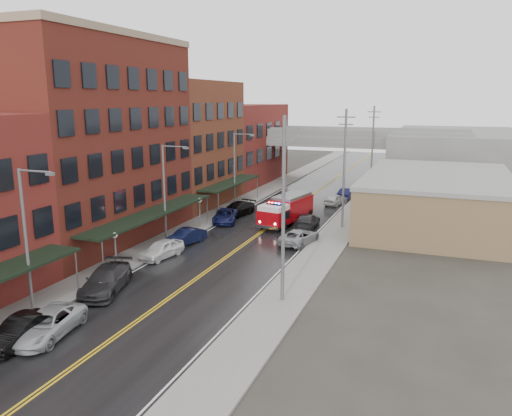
% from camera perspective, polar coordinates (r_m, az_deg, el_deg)
% --- Properties ---
extents(ground, '(220.00, 220.00, 0.00)m').
position_cam_1_polar(ground, '(25.20, -25.81, -19.98)').
color(ground, '#2D2B26').
rests_on(ground, ground).
extents(road, '(11.00, 160.00, 0.02)m').
position_cam_1_polar(road, '(48.80, 0.32, -2.99)').
color(road, black).
rests_on(road, ground).
extents(sidewalk_left, '(3.00, 160.00, 0.15)m').
position_cam_1_polar(sidewalk_left, '(51.69, -7.30, -2.14)').
color(sidewalk_left, slate).
rests_on(sidewalk_left, ground).
extents(sidewalk_right, '(3.00, 160.00, 0.15)m').
position_cam_1_polar(sidewalk_right, '(46.85, 8.74, -3.72)').
color(sidewalk_right, slate).
rests_on(sidewalk_right, ground).
extents(curb_left, '(0.30, 160.00, 0.15)m').
position_cam_1_polar(curb_left, '(50.95, -5.66, -2.31)').
color(curb_left, gray).
rests_on(curb_left, ground).
extents(curb_right, '(0.30, 160.00, 0.15)m').
position_cam_1_polar(curb_right, '(47.19, 6.77, -3.54)').
color(curb_right, gray).
rests_on(curb_right, ground).
extents(brick_building_b, '(9.00, 20.00, 18.00)m').
position_cam_1_polar(brick_building_b, '(47.66, -18.04, 7.03)').
color(brick_building_b, '#5A1E18').
rests_on(brick_building_b, ground).
extents(brick_building_c, '(9.00, 15.00, 15.00)m').
position_cam_1_polar(brick_building_c, '(62.38, -7.87, 7.27)').
color(brick_building_c, brown).
rests_on(brick_building_c, ground).
extents(brick_building_far, '(9.00, 20.00, 12.00)m').
position_cam_1_polar(brick_building_far, '(78.28, -1.70, 7.31)').
color(brick_building_far, maroon).
rests_on(brick_building_far, ground).
extents(tan_building, '(14.00, 22.00, 5.00)m').
position_cam_1_polar(tan_building, '(55.12, 19.91, 0.71)').
color(tan_building, olive).
rests_on(tan_building, ground).
extents(right_far_block, '(18.00, 30.00, 8.00)m').
position_cam_1_polar(right_far_block, '(84.61, 21.76, 5.46)').
color(right_far_block, slate).
rests_on(right_far_block, ground).
extents(awning_1, '(2.60, 18.00, 3.09)m').
position_cam_1_polar(awning_1, '(45.23, -11.75, -0.61)').
color(awning_1, black).
rests_on(awning_1, ground).
extents(awning_2, '(2.60, 13.00, 3.09)m').
position_cam_1_polar(awning_2, '(60.42, -2.88, 2.89)').
color(awning_2, black).
rests_on(awning_2, ground).
extents(globe_lamp_1, '(0.44, 0.44, 3.12)m').
position_cam_1_polar(globe_lamp_1, '(39.22, -15.81, -3.86)').
color(globe_lamp_1, '#59595B').
rests_on(globe_lamp_1, ground).
extents(globe_lamp_2, '(0.44, 0.44, 3.12)m').
position_cam_1_polar(globe_lamp_2, '(50.76, -6.47, 0.21)').
color(globe_lamp_2, '#59595B').
rests_on(globe_lamp_2, ground).
extents(street_lamp_0, '(2.64, 0.22, 9.00)m').
position_cam_1_polar(street_lamp_0, '(32.77, -24.58, -2.51)').
color(street_lamp_0, '#59595B').
rests_on(street_lamp_0, ground).
extents(street_lamp_1, '(2.64, 0.22, 9.00)m').
position_cam_1_polar(street_lamp_1, '(45.14, -10.19, 2.28)').
color(street_lamp_1, '#59595B').
rests_on(street_lamp_1, ground).
extents(street_lamp_2, '(2.64, 0.22, 9.00)m').
position_cam_1_polar(street_lamp_2, '(59.27, -2.26, 4.86)').
color(street_lamp_2, '#59595B').
rests_on(street_lamp_2, ground).
extents(utility_pole_0, '(1.80, 0.24, 12.00)m').
position_cam_1_polar(utility_pole_0, '(31.24, 3.15, 0.05)').
color(utility_pole_0, '#59595B').
rests_on(utility_pole_0, ground).
extents(utility_pole_1, '(1.80, 0.24, 12.00)m').
position_cam_1_polar(utility_pole_1, '(50.40, 10.05, 4.62)').
color(utility_pole_1, '#59595B').
rests_on(utility_pole_1, ground).
extents(utility_pole_2, '(1.80, 0.24, 12.00)m').
position_cam_1_polar(utility_pole_2, '(70.03, 13.15, 6.64)').
color(utility_pole_2, '#59595B').
rests_on(utility_pole_2, ground).
extents(overpass, '(40.00, 10.00, 7.50)m').
position_cam_1_polar(overpass, '(78.16, 8.57, 7.16)').
color(overpass, slate).
rests_on(overpass, ground).
extents(fire_truck, '(4.35, 8.42, 2.96)m').
position_cam_1_polar(fire_truck, '(52.49, 3.46, -0.12)').
color(fire_truck, '#9B070D').
rests_on(fire_truck, ground).
extents(parked_car_left_1, '(1.93, 4.54, 1.46)m').
position_cam_1_polar(parked_car_left_1, '(30.53, -25.26, -12.53)').
color(parked_car_left_1, black).
rests_on(parked_car_left_1, ground).
extents(parked_car_left_2, '(3.22, 5.53, 1.45)m').
position_cam_1_polar(parked_car_left_2, '(30.74, -22.78, -12.13)').
color(parked_car_left_2, '#A5A8AD').
rests_on(parked_car_left_2, ground).
extents(parked_car_left_3, '(3.85, 6.16, 1.66)m').
position_cam_1_polar(parked_car_left_3, '(35.97, -16.77, -7.89)').
color(parked_car_left_3, '#262528').
rests_on(parked_car_left_3, ground).
extents(parked_car_left_4, '(2.48, 4.60, 1.49)m').
position_cam_1_polar(parked_car_left_4, '(42.28, -10.73, -4.64)').
color(parked_car_left_4, white).
rests_on(parked_car_left_4, ground).
extents(parked_car_left_5, '(2.61, 4.56, 1.42)m').
position_cam_1_polar(parked_car_left_5, '(45.68, -8.07, -3.29)').
color(parked_car_left_5, black).
rests_on(parked_car_left_5, ground).
extents(parked_car_left_6, '(3.71, 5.52, 1.41)m').
position_cam_1_polar(parked_car_left_6, '(53.34, -3.53, -0.91)').
color(parked_car_left_6, '#111642').
rests_on(parked_car_left_6, ground).
extents(parked_car_left_7, '(3.22, 5.59, 1.52)m').
position_cam_1_polar(parked_car_left_7, '(56.17, -2.20, -0.15)').
color(parked_car_left_7, black).
rests_on(parked_car_left_7, ground).
extents(parked_car_right_0, '(3.20, 5.25, 1.36)m').
position_cam_1_polar(parked_car_right_0, '(45.60, 4.99, -3.28)').
color(parked_car_right_0, gray).
rests_on(parked_car_right_0, ground).
extents(parked_car_right_1, '(2.30, 5.04, 1.43)m').
position_cam_1_polar(parked_car_right_1, '(51.41, 5.87, -1.44)').
color(parked_car_right_1, '#232326').
rests_on(parked_car_right_1, ground).
extents(parked_car_right_2, '(2.61, 4.30, 1.37)m').
position_cam_1_polar(parked_car_right_2, '(62.74, 9.11, 0.97)').
color(parked_car_right_2, silver).
rests_on(parked_car_right_2, ground).
extents(parked_car_right_3, '(2.27, 4.77, 1.51)m').
position_cam_1_polar(parked_car_right_3, '(66.69, 10.51, 1.66)').
color(parked_car_right_3, black).
rests_on(parked_car_right_3, ground).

